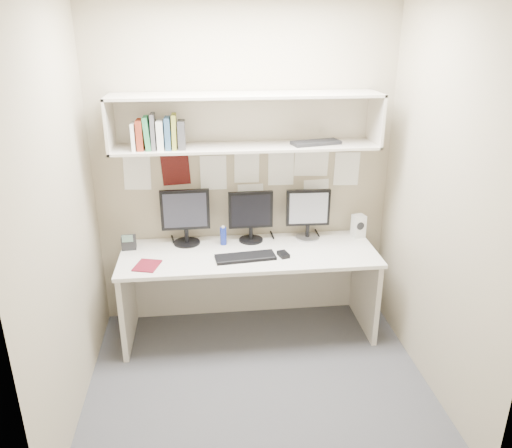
{
  "coord_description": "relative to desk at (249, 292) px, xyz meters",
  "views": [
    {
      "loc": [
        -0.34,
        -2.9,
        2.37
      ],
      "look_at": [
        0.02,
        0.35,
        1.08
      ],
      "focal_mm": 35.0,
      "sensor_mm": 36.0,
      "label": 1
    }
  ],
  "objects": [
    {
      "name": "monitor_left",
      "position": [
        -0.49,
        0.22,
        0.61
      ],
      "size": [
        0.39,
        0.21,
        0.45
      ],
      "rotation": [
        0.0,
        0.0,
        0.02
      ],
      "color": "black",
      "rests_on": "desk"
    },
    {
      "name": "keyboard",
      "position": [
        -0.04,
        -0.13,
        0.37
      ],
      "size": [
        0.47,
        0.21,
        0.02
      ],
      "primitive_type": "cube",
      "rotation": [
        0.0,
        0.0,
        0.11
      ],
      "color": "black",
      "rests_on": "desk"
    },
    {
      "name": "monitor_center",
      "position": [
        0.04,
        0.22,
        0.6
      ],
      "size": [
        0.36,
        0.2,
        0.42
      ],
      "rotation": [
        0.0,
        0.0,
        0.02
      ],
      "color": "black",
      "rests_on": "desk"
    },
    {
      "name": "wall_back",
      "position": [
        0.0,
        0.35,
        0.93
      ],
      "size": [
        2.4,
        0.02,
        2.6
      ],
      "primitive_type": "cube",
      "color": "#9E9278",
      "rests_on": "ground"
    },
    {
      "name": "blue_bottle",
      "position": [
        -0.19,
        0.16,
        0.44
      ],
      "size": [
        0.05,
        0.05,
        0.16
      ],
      "color": "navy",
      "rests_on": "desk"
    },
    {
      "name": "maroon_notebook",
      "position": [
        -0.77,
        -0.18,
        0.37
      ],
      "size": [
        0.21,
        0.24,
        0.01
      ],
      "primitive_type": "cube",
      "rotation": [
        0.0,
        0.0,
        -0.28
      ],
      "color": "maroon",
      "rests_on": "desk"
    },
    {
      "name": "wall_right",
      "position": [
        1.2,
        -0.65,
        0.93
      ],
      "size": [
        0.02,
        2.0,
        2.6
      ],
      "primitive_type": "cube",
      "color": "#9E9278",
      "rests_on": "ground"
    },
    {
      "name": "monitor_right",
      "position": [
        0.51,
        0.22,
        0.6
      ],
      "size": [
        0.36,
        0.2,
        0.42
      ],
      "rotation": [
        0.0,
        0.0,
        -0.03
      ],
      "color": "#A5A5AA",
      "rests_on": "desk"
    },
    {
      "name": "speaker",
      "position": [
        0.94,
        0.2,
        0.46
      ],
      "size": [
        0.11,
        0.12,
        0.19
      ],
      "rotation": [
        0.0,
        0.0,
        0.22
      ],
      "color": "silver",
      "rests_on": "desk"
    },
    {
      "name": "wall_left",
      "position": [
        -1.2,
        -0.65,
        0.93
      ],
      "size": [
        0.02,
        2.0,
        2.6
      ],
      "primitive_type": "cube",
      "color": "#9E9278",
      "rests_on": "ground"
    },
    {
      "name": "wall_front",
      "position": [
        0.0,
        -1.65,
        0.93
      ],
      "size": [
        2.4,
        0.02,
        2.6
      ],
      "primitive_type": "cube",
      "color": "#9E9278",
      "rests_on": "ground"
    },
    {
      "name": "desk_phone",
      "position": [
        -0.94,
        0.16,
        0.42
      ],
      "size": [
        0.12,
        0.11,
        0.13
      ],
      "rotation": [
        0.0,
        0.0,
        0.08
      ],
      "color": "black",
      "rests_on": "desk"
    },
    {
      "name": "desk",
      "position": [
        0.0,
        0.0,
        0.0
      ],
      "size": [
        2.0,
        0.7,
        0.73
      ],
      "color": "silver",
      "rests_on": "floor"
    },
    {
      "name": "overhead_hutch",
      "position": [
        0.0,
        0.21,
        1.35
      ],
      "size": [
        2.0,
        0.38,
        0.4
      ],
      "color": "beige",
      "rests_on": "wall_back"
    },
    {
      "name": "mouse",
      "position": [
        0.25,
        -0.12,
        0.38
      ],
      "size": [
        0.09,
        0.12,
        0.03
      ],
      "primitive_type": "cube",
      "rotation": [
        0.0,
        0.0,
        0.28
      ],
      "color": "black",
      "rests_on": "desk"
    },
    {
      "name": "book_stack",
      "position": [
        -0.64,
        0.1,
        1.29
      ],
      "size": [
        0.38,
        0.16,
        0.26
      ],
      "color": "white",
      "rests_on": "overhead_hutch"
    },
    {
      "name": "floor",
      "position": [
        0.0,
        -0.65,
        -0.37
      ],
      "size": [
        2.4,
        2.0,
        0.01
      ],
      "primitive_type": "cube",
      "color": "#404045",
      "rests_on": "ground"
    },
    {
      "name": "pinned_papers",
      "position": [
        0.0,
        0.34,
        0.88
      ],
      "size": [
        1.92,
        0.01,
        0.48
      ],
      "primitive_type": null,
      "color": "white",
      "rests_on": "wall_back"
    },
    {
      "name": "hutch_tray",
      "position": [
        0.53,
        0.13,
        1.19
      ],
      "size": [
        0.39,
        0.22,
        0.03
      ],
      "primitive_type": "cube",
      "rotation": [
        0.0,
        0.0,
        0.23
      ],
      "color": "black",
      "rests_on": "overhead_hutch"
    }
  ]
}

